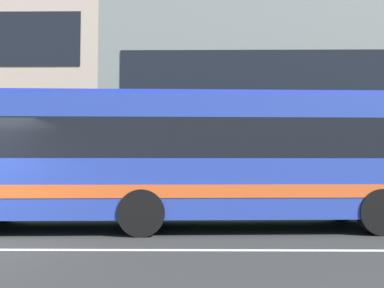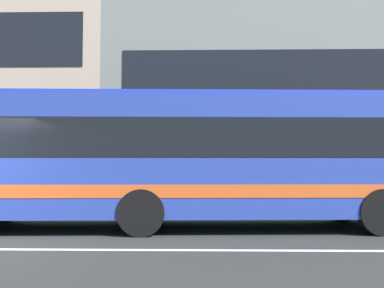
% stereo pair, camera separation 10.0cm
% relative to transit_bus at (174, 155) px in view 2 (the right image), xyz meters
% --- Properties ---
extents(hedge_row_far, '(18.77, 1.10, 1.11)m').
position_rel_transit_bus_xyz_m(hedge_row_far, '(-0.47, 4.02, -1.19)').
color(hedge_row_far, '#185314').
rests_on(hedge_row_far, ground_plane).
extents(apartment_block_right, '(25.47, 9.09, 9.78)m').
position_rel_transit_bus_xyz_m(apartment_block_right, '(8.88, 12.90, 3.15)').
color(apartment_block_right, gray).
rests_on(apartment_block_right, ground_plane).
extents(transit_bus, '(11.06, 3.05, 3.16)m').
position_rel_transit_bus_xyz_m(transit_bus, '(0.00, 0.00, 0.00)').
color(transit_bus, '#283E9D').
rests_on(transit_bus, ground_plane).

